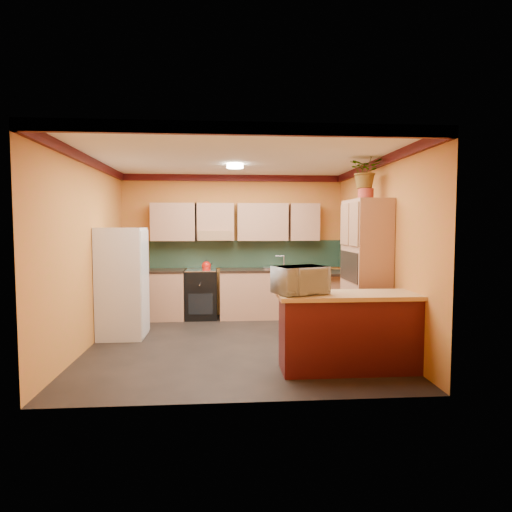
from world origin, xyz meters
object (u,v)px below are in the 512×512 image
(base_cabinets_back, at_px, (235,295))
(stove, at_px, (201,294))
(fridge, at_px, (122,283))
(breakfast_bar, at_px, (356,334))
(microwave, at_px, (300,280))
(pantry, at_px, (365,273))

(base_cabinets_back, relative_size, stove, 4.01)
(fridge, height_order, breakfast_bar, fridge)
(stove, distance_m, fridge, 1.76)
(base_cabinets_back, bearing_deg, microwave, -77.26)
(fridge, bearing_deg, breakfast_bar, -29.42)
(stove, bearing_deg, breakfast_bar, -56.76)
(base_cabinets_back, relative_size, pantry, 1.74)
(pantry, height_order, microwave, pantry)
(pantry, bearing_deg, breakfast_bar, -113.39)
(base_cabinets_back, height_order, breakfast_bar, same)
(base_cabinets_back, distance_m, pantry, 2.77)
(pantry, bearing_deg, fridge, 168.77)
(stove, bearing_deg, pantry, -39.04)
(fridge, xyz_separation_m, pantry, (3.60, -0.71, 0.20))
(stove, distance_m, breakfast_bar, 3.65)
(pantry, bearing_deg, base_cabinets_back, 132.59)
(stove, bearing_deg, microwave, -66.68)
(base_cabinets_back, bearing_deg, pantry, -47.41)
(breakfast_bar, relative_size, microwave, 3.06)
(pantry, relative_size, microwave, 3.57)
(base_cabinets_back, xyz_separation_m, microwave, (0.69, -3.05, 0.65))
(stove, relative_size, microwave, 1.55)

